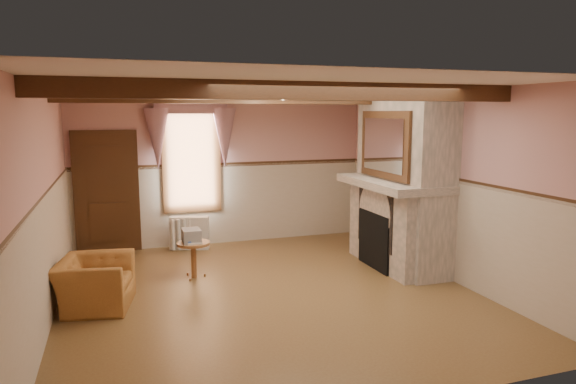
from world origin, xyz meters
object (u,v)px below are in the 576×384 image
object	(u,v)px
radiator	(189,233)
mantel_clock	(370,168)
armchair	(95,283)
oil_lamp	(378,167)
bowl	(387,175)
side_table	(194,260)

from	to	relation	value
radiator	mantel_clock	bearing A→B (deg)	-6.71
armchair	oil_lamp	bearing A→B (deg)	-67.25
radiator	bowl	distance (m)	3.70
radiator	mantel_clock	size ratio (longest dim) A/B	2.92
mantel_clock	oil_lamp	xyz separation A→B (m)	(0.00, -0.28, 0.04)
armchair	side_table	size ratio (longest dim) A/B	1.77
radiator	mantel_clock	world-z (taller)	mantel_clock
armchair	oil_lamp	world-z (taller)	oil_lamp
side_table	radiator	size ratio (longest dim) A/B	0.79
armchair	bowl	xyz separation A→B (m)	(4.49, 0.59, 1.15)
mantel_clock	oil_lamp	size ratio (longest dim) A/B	0.86
side_table	mantel_clock	world-z (taller)	mantel_clock
armchair	side_table	bearing A→B (deg)	-48.66
bowl	mantel_clock	world-z (taller)	mantel_clock
oil_lamp	radiator	bearing A→B (deg)	152.02
armchair	bowl	bearing A→B (deg)	-71.11
oil_lamp	side_table	bearing A→B (deg)	-177.89
radiator	bowl	size ratio (longest dim) A/B	1.88
radiator	bowl	bearing A→B (deg)	-15.55
oil_lamp	armchair	bearing A→B (deg)	-168.63
armchair	mantel_clock	xyz separation A→B (m)	(4.49, 1.18, 1.20)
side_table	bowl	size ratio (longest dim) A/B	1.48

